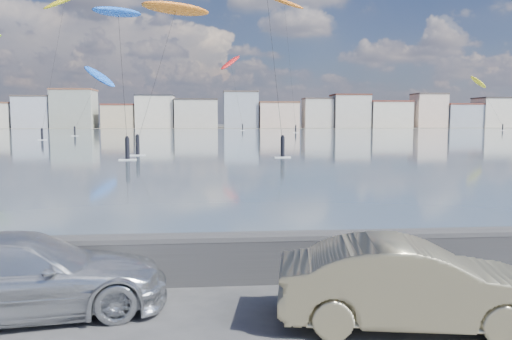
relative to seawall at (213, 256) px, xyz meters
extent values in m
cube|color=#3B4E61|center=(0.00, 88.80, -0.58)|extent=(500.00, 177.00, 0.00)
cube|color=#4C473D|center=(0.00, 197.30, -0.57)|extent=(500.00, 60.00, 0.00)
cube|color=#28282B|center=(0.00, 0.00, -0.13)|extent=(400.00, 0.35, 0.90)
cylinder|color=#28282B|center=(0.00, 0.00, 0.32)|extent=(400.00, 0.36, 0.36)
cube|color=#B2B7C6|center=(-66.00, 183.30, 5.17)|extent=(13.00, 11.00, 11.50)
cube|color=#4C423D|center=(-66.00, 183.30, 11.22)|extent=(13.26, 11.22, 0.60)
cube|color=gray|center=(-51.50, 183.30, 6.42)|extent=(15.00, 12.00, 14.00)
cube|color=brown|center=(-51.50, 183.30, 13.72)|extent=(15.30, 12.24, 0.60)
cube|color=beige|center=(-35.00, 183.30, 3.67)|extent=(12.00, 10.00, 8.50)
cube|color=brown|center=(-35.00, 183.30, 8.22)|extent=(12.24, 10.20, 0.60)
cube|color=silver|center=(-21.50, 183.30, 5.42)|extent=(14.00, 11.00, 12.00)
cube|color=#2D2D33|center=(-21.50, 183.30, 11.72)|extent=(14.28, 11.22, 0.60)
cube|color=beige|center=(-6.00, 183.30, 4.67)|extent=(16.00, 13.00, 10.50)
cube|color=#383330|center=(-6.00, 183.30, 10.22)|extent=(16.32, 13.26, 0.60)
cube|color=#9EA8B7|center=(11.00, 183.30, 6.17)|extent=(13.00, 10.00, 13.50)
cube|color=#4C423D|center=(11.00, 183.30, 13.22)|extent=(13.26, 10.20, 0.60)
cube|color=beige|center=(25.50, 183.30, 4.17)|extent=(15.00, 12.00, 9.50)
cube|color=brown|center=(25.50, 183.30, 9.22)|extent=(15.30, 12.24, 0.60)
cube|color=beige|center=(41.00, 183.30, 4.92)|extent=(11.00, 9.00, 11.00)
cube|color=#4C423D|center=(41.00, 183.30, 10.72)|extent=(11.22, 9.18, 0.60)
cube|color=beige|center=(54.00, 183.30, 5.67)|extent=(14.00, 11.00, 12.50)
cube|color=#562D23|center=(54.00, 183.30, 12.22)|extent=(14.28, 11.22, 0.60)
cube|color=beige|center=(69.50, 183.30, 4.42)|extent=(16.00, 12.00, 10.00)
cube|color=brown|center=(69.50, 183.30, 9.72)|extent=(16.32, 12.24, 0.60)
cube|color=beige|center=(86.00, 183.30, 5.92)|extent=(12.00, 10.00, 13.00)
cube|color=#4C423D|center=(86.00, 183.30, 12.72)|extent=(12.24, 10.20, 0.60)
cube|color=#9EA8B7|center=(99.50, 183.30, 3.92)|extent=(14.00, 11.00, 9.00)
cube|color=brown|center=(99.50, 183.30, 8.72)|extent=(14.28, 11.22, 0.60)
cube|color=silver|center=(114.00, 183.30, 5.17)|extent=(15.00, 12.00, 11.50)
cube|color=#383330|center=(114.00, 183.30, 11.22)|extent=(15.30, 12.24, 0.60)
imported|color=silver|center=(-3.22, -1.33, 0.12)|extent=(5.12, 2.81, 1.40)
imported|color=tan|center=(3.19, -2.35, 0.12)|extent=(4.44, 2.16, 1.40)
ellipsoid|color=orange|center=(-4.14, 51.77, 15.89)|extent=(9.06, 7.15, 1.61)
cube|color=white|center=(-6.88, 36.86, -0.53)|extent=(1.40, 0.42, 0.08)
cylinder|color=black|center=(-6.88, 36.86, 0.37)|extent=(0.36, 0.36, 1.70)
sphere|color=black|center=(-6.88, 36.86, 1.27)|extent=(0.28, 0.28, 0.28)
cylinder|color=black|center=(-5.51, 44.31, 8.31)|extent=(2.76, 14.94, 15.20)
ellipsoid|color=yellow|center=(85.53, 145.71, 14.66)|extent=(7.89, 5.24, 4.23)
cube|color=white|center=(85.99, 131.64, -0.53)|extent=(1.40, 0.42, 0.08)
cylinder|color=black|center=(85.99, 131.64, 0.37)|extent=(0.36, 0.36, 1.70)
sphere|color=black|center=(85.99, 131.64, 1.27)|extent=(0.28, 0.28, 0.28)
cylinder|color=black|center=(85.76, 138.68, 7.69)|extent=(0.49, 14.09, 13.96)
ellipsoid|color=yellow|center=(-26.59, 86.37, 24.47)|extent=(8.49, 3.61, 5.01)
cube|color=white|center=(-27.27, 72.94, -0.53)|extent=(1.40, 0.42, 0.08)
cylinder|color=black|center=(-27.27, 72.94, 0.37)|extent=(0.36, 0.36, 1.70)
sphere|color=black|center=(-27.27, 72.94, 1.27)|extent=(0.28, 0.28, 0.28)
cylinder|color=black|center=(-26.93, 79.66, 12.59)|extent=(0.70, 13.46, 23.77)
ellipsoid|color=blue|center=(-25.61, 108.11, 12.51)|extent=(9.27, 6.75, 6.46)
cube|color=white|center=(-27.42, 92.73, -0.53)|extent=(1.40, 0.42, 0.08)
cylinder|color=black|center=(-27.42, 92.73, 0.37)|extent=(0.36, 0.36, 1.70)
sphere|color=black|center=(-27.42, 92.73, 1.27)|extent=(0.28, 0.28, 0.28)
cylinder|color=black|center=(-26.52, 100.42, 6.62)|extent=(1.85, 15.40, 11.82)
ellipsoid|color=blue|center=(-10.01, 46.35, 14.27)|extent=(5.75, 8.85, 2.04)
cube|color=white|center=(-6.95, 31.68, -0.53)|extent=(1.40, 0.42, 0.08)
cylinder|color=black|center=(-6.95, 31.68, 0.37)|extent=(0.36, 0.36, 1.70)
sphere|color=black|center=(-6.95, 31.68, 1.27)|extent=(0.28, 0.28, 0.28)
cylinder|color=black|center=(-8.48, 39.01, 7.49)|extent=(3.09, 14.70, 13.57)
cube|color=white|center=(6.11, 33.15, -0.53)|extent=(1.40, 0.42, 0.08)
cylinder|color=black|center=(6.11, 33.15, 0.37)|extent=(0.36, 0.36, 1.70)
sphere|color=black|center=(6.11, 33.15, 1.27)|extent=(0.28, 0.28, 0.28)
cylinder|color=black|center=(5.87, 39.40, 10.33)|extent=(0.51, 12.54, 19.25)
ellipsoid|color=red|center=(5.88, 150.95, 20.69)|extent=(8.36, 9.23, 6.18)
cube|color=white|center=(8.96, 138.56, -0.53)|extent=(1.40, 0.42, 0.08)
cylinder|color=black|center=(8.96, 138.56, 0.37)|extent=(0.36, 0.36, 1.70)
sphere|color=black|center=(8.96, 138.56, 1.27)|extent=(0.28, 0.28, 0.28)
cylinder|color=black|center=(7.42, 144.76, 10.71)|extent=(3.11, 12.43, 19.99)
ellipsoid|color=orange|center=(18.96, 122.78, 33.30)|extent=(11.16, 5.49, 5.27)
cube|color=white|center=(20.37, 111.21, -0.53)|extent=(1.40, 0.42, 0.08)
cylinder|color=black|center=(20.37, 111.21, 0.37)|extent=(0.36, 0.36, 1.70)
sphere|color=black|center=(20.37, 111.21, 1.27)|extent=(0.28, 0.28, 0.28)
cylinder|color=black|center=(19.66, 117.00, 17.01)|extent=(1.44, 11.60, 32.59)
camera|label=1|loc=(0.02, -9.92, 2.77)|focal=35.00mm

